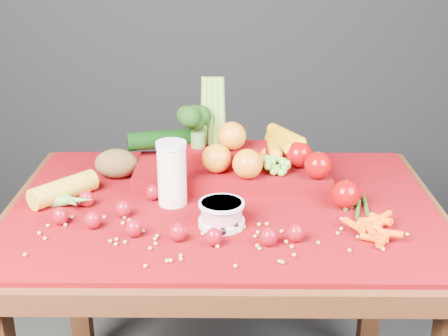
{
  "coord_description": "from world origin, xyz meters",
  "views": [
    {
      "loc": [
        0.01,
        -1.42,
        1.42
      ],
      "look_at": [
        0.0,
        0.02,
        0.85
      ],
      "focal_mm": 50.0,
      "sensor_mm": 36.0,
      "label": 1
    }
  ],
  "objects_px": {
    "table": "(224,241)",
    "produce_mound": "(237,159)",
    "milk_glass": "(172,171)",
    "yogurt_bowl": "(222,213)"
  },
  "relations": [
    {
      "from": "table",
      "to": "produce_mound",
      "type": "distance_m",
      "value": 0.23
    },
    {
      "from": "yogurt_bowl",
      "to": "produce_mound",
      "type": "height_order",
      "value": "produce_mound"
    },
    {
      "from": "milk_glass",
      "to": "produce_mound",
      "type": "relative_size",
      "value": 0.27
    },
    {
      "from": "produce_mound",
      "to": "milk_glass",
      "type": "bearing_deg",
      "value": -135.73
    },
    {
      "from": "table",
      "to": "produce_mound",
      "type": "relative_size",
      "value": 1.8
    },
    {
      "from": "table",
      "to": "milk_glass",
      "type": "bearing_deg",
      "value": -179.81
    },
    {
      "from": "milk_glass",
      "to": "produce_mound",
      "type": "bearing_deg",
      "value": 44.27
    },
    {
      "from": "milk_glass",
      "to": "table",
      "type": "bearing_deg",
      "value": 0.19
    },
    {
      "from": "yogurt_bowl",
      "to": "table",
      "type": "bearing_deg",
      "value": 87.92
    },
    {
      "from": "table",
      "to": "yogurt_bowl",
      "type": "relative_size",
      "value": 10.14
    }
  ]
}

